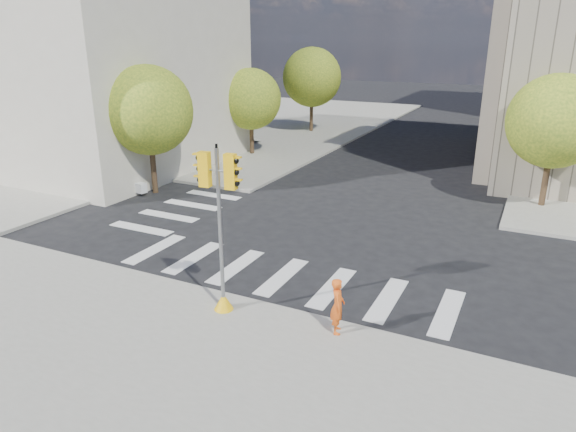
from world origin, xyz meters
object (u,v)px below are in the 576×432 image
Objects in this scene: lamp_far at (564,81)px; photographer at (338,306)px; traffic_signal at (221,243)px; lamp_near at (568,101)px; planter_wall at (107,180)px.

lamp_far is 33.21m from photographer.
photographer is at bearing -98.98° from lamp_far.
traffic_signal is 3.62m from photographer.
lamp_near is 1.68× the size of traffic_signal.
lamp_near is at bearing 34.11° from planter_wall.
lamp_near is 1.35× the size of planter_wall.
photographer is at bearing -1.11° from traffic_signal.
traffic_signal is at bearing -25.01° from planter_wall.
photographer is (-5.15, -18.60, -3.65)m from lamp_near.
planter_wall is (-12.98, 8.56, -1.81)m from traffic_signal.
traffic_signal is (-8.52, -18.91, -2.37)m from lamp_near.
lamp_near reaches higher than traffic_signal.
lamp_near is 24.22m from planter_wall.
lamp_far is (0.00, 14.00, 0.00)m from lamp_near.
lamp_near and lamp_far have the same top height.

